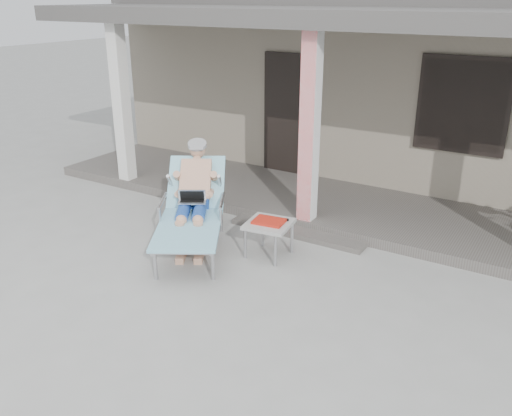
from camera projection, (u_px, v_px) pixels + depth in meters
The scene contains 7 objects.
ground at pixel (222, 292), 6.20m from camera, with size 60.00×60.00×0.00m, color #9E9E99.
house at pixel (407, 76), 10.73m from camera, with size 10.40×5.40×3.30m.
porch_deck at pixel (330, 205), 8.55m from camera, with size 10.00×2.00×0.15m, color #605B56.
porch_overhang at pixel (339, 24), 7.51m from camera, with size 10.00×2.30×2.85m.
porch_step at pixel (297, 232), 7.65m from camera, with size 2.00×0.30×0.07m, color #605B56.
lounger at pixel (192, 185), 7.12m from camera, with size 1.70×2.12×1.36m.
side_table at pixel (269, 226), 6.91m from camera, with size 0.62×0.62×0.50m.
Camera 1 is at (3.15, -4.41, 3.17)m, focal length 38.00 mm.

